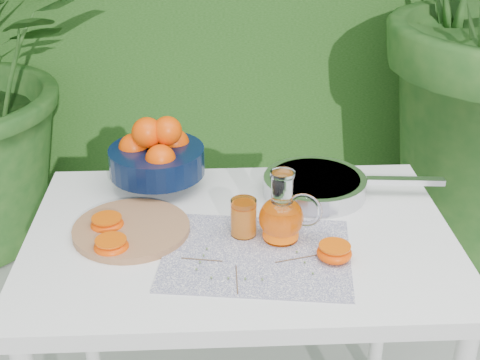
{
  "coord_description": "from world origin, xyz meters",
  "views": [
    {
      "loc": [
        -0.03,
        -1.39,
        1.57
      ],
      "look_at": [
        0.04,
        -0.03,
        0.88
      ],
      "focal_mm": 50.0,
      "sensor_mm": 36.0,
      "label": 1
    }
  ],
  "objects_px": {
    "juice_pitcher": "(282,216)",
    "white_table": "(240,262)",
    "cutting_board": "(131,229)",
    "saute_pan": "(316,185)",
    "fruit_bowl": "(156,155)"
  },
  "relations": [
    {
      "from": "juice_pitcher",
      "to": "saute_pan",
      "type": "bearing_deg",
      "value": 62.65
    },
    {
      "from": "white_table",
      "to": "fruit_bowl",
      "type": "distance_m",
      "value": 0.37
    },
    {
      "from": "cutting_board",
      "to": "juice_pitcher",
      "type": "relative_size",
      "value": 1.61
    },
    {
      "from": "juice_pitcher",
      "to": "white_table",
      "type": "bearing_deg",
      "value": 160.72
    },
    {
      "from": "cutting_board",
      "to": "saute_pan",
      "type": "height_order",
      "value": "saute_pan"
    },
    {
      "from": "white_table",
      "to": "fruit_bowl",
      "type": "bearing_deg",
      "value": 129.21
    },
    {
      "from": "cutting_board",
      "to": "white_table",
      "type": "bearing_deg",
      "value": -3.21
    },
    {
      "from": "white_table",
      "to": "cutting_board",
      "type": "xyz_separation_m",
      "value": [
        -0.26,
        0.01,
        0.09
      ]
    },
    {
      "from": "saute_pan",
      "to": "white_table",
      "type": "bearing_deg",
      "value": -138.03
    },
    {
      "from": "juice_pitcher",
      "to": "saute_pan",
      "type": "xyz_separation_m",
      "value": [
        0.11,
        0.22,
        -0.04
      ]
    },
    {
      "from": "white_table",
      "to": "juice_pitcher",
      "type": "distance_m",
      "value": 0.17
    },
    {
      "from": "saute_pan",
      "to": "fruit_bowl",
      "type": "bearing_deg",
      "value": 170.49
    },
    {
      "from": "cutting_board",
      "to": "juice_pitcher",
      "type": "bearing_deg",
      "value": -7.67
    },
    {
      "from": "saute_pan",
      "to": "juice_pitcher",
      "type": "bearing_deg",
      "value": -117.35
    },
    {
      "from": "white_table",
      "to": "juice_pitcher",
      "type": "height_order",
      "value": "juice_pitcher"
    }
  ]
}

